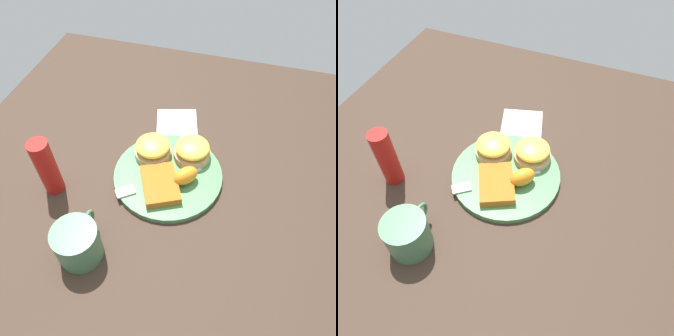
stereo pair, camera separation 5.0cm
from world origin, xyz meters
The scene contains 10 objects.
ground_plane centered at (0.00, 0.00, 0.00)m, with size 1.10×1.10×0.00m, color #38281E.
plate centered at (0.00, 0.00, 0.01)m, with size 0.26×0.26×0.01m, color #47844C.
sandwich_benedict_left centered at (0.07, -0.04, 0.04)m, with size 0.09×0.09×0.05m.
sandwich_benedict_right centered at (0.05, 0.05, 0.04)m, with size 0.09×0.09×0.05m.
hashbrown_patty centered at (-0.04, 0.01, 0.02)m, with size 0.11×0.08×0.02m, color #B25C1A.
orange_wedge centered at (-0.01, -0.05, 0.04)m, with size 0.06×0.04×0.04m, color orange.
fork centered at (-0.04, 0.02, 0.02)m, with size 0.14×0.18×0.00m.
cup centered at (-0.24, 0.11, 0.04)m, with size 0.12×0.09×0.09m.
napkin centered at (0.19, 0.03, 0.00)m, with size 0.11×0.11×0.00m, color white.
condiment_bottle centered at (-0.10, 0.25, 0.07)m, with size 0.04×0.04×0.15m, color #B21914.
Camera 1 is at (-0.46, -0.13, 0.63)m, focal length 35.00 mm.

